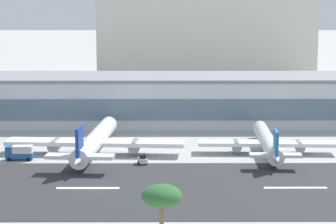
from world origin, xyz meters
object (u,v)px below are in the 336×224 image
service_box_truck_0 (19,152)px  service_baggage_tug_1 (143,159)px  terminal_building (175,99)px  distant_hotel_block (206,24)px  airliner_blue_tail_gate_2 (268,143)px  airliner_navy_tail_gate_1 (94,142)px  palm_tree_0 (162,198)px

service_box_truck_0 → service_baggage_tug_1: size_ratio=1.78×
terminal_building → service_baggage_tug_1: terminal_building is taller
distant_hotel_block → airliner_blue_tail_gate_2: bearing=-88.0°
terminal_building → distant_hotel_block: distant_hotel_block is taller
terminal_building → distant_hotel_block: size_ratio=1.78×
airliner_navy_tail_gate_1 → service_baggage_tug_1: size_ratio=13.56×
airliner_blue_tail_gate_2 → palm_tree_0: palm_tree_0 is taller
service_baggage_tug_1 → palm_tree_0: size_ratio=0.27×
distant_hotel_block → service_box_truck_0: (-50.96, -158.91, -22.77)m
service_baggage_tug_1 → service_box_truck_0: bearing=72.6°
airliner_blue_tail_gate_2 → service_baggage_tug_1: size_ratio=11.65×
distant_hotel_block → palm_tree_0: distant_hotel_block is taller
airliner_navy_tail_gate_1 → service_baggage_tug_1: airliner_navy_tail_gate_1 is taller
service_baggage_tug_1 → airliner_blue_tail_gate_2: bearing=-81.3°
service_box_truck_0 → distant_hotel_block: bearing=-110.2°
terminal_building → palm_tree_0: (-3.52, -114.54, 4.13)m
palm_tree_0 → airliner_blue_tail_gate_2: bearing=71.5°
distant_hotel_block → service_baggage_tug_1: distant_hotel_block is taller
terminal_building → airliner_blue_tail_gate_2: terminal_building is taller
terminal_building → service_box_truck_0: (-35.45, -47.48, -5.11)m
airliner_blue_tail_gate_2 → palm_tree_0: bearing=163.9°
airliner_blue_tail_gate_2 → service_baggage_tug_1: bearing=110.6°
distant_hotel_block → terminal_building: bearing=-97.9°
terminal_building → service_box_truck_0: bearing=-126.7°
airliner_blue_tail_gate_2 → palm_tree_0: 77.19m
terminal_building → airliner_navy_tail_gate_1: bearing=-114.4°
terminal_building → palm_tree_0: terminal_building is taller
airliner_navy_tail_gate_1 → airliner_blue_tail_gate_2: 40.06m
terminal_building → service_baggage_tug_1: bearing=-98.7°
airliner_navy_tail_gate_1 → service_box_truck_0: (-16.20, -4.95, -1.29)m
terminal_building → distant_hotel_block: 113.88m
service_box_truck_0 → palm_tree_0: bearing=113.1°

